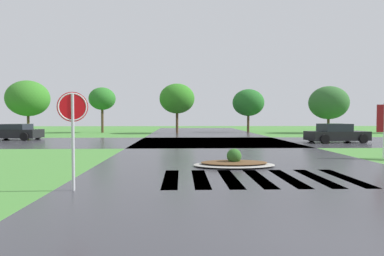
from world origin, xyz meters
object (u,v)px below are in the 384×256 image
object	(u,v)px
median_island	(234,163)
car_white_sedan	(336,134)
stop_sign	(73,117)
car_dark_suv	(15,132)

from	to	relation	value
median_island	car_white_sedan	bearing A→B (deg)	51.09
stop_sign	car_white_sedan	xyz separation A→B (m)	(13.96, 15.45, -1.25)
stop_sign	car_white_sedan	distance (m)	20.86
car_white_sedan	car_dark_suv	bearing A→B (deg)	165.46
car_dark_suv	stop_sign	bearing A→B (deg)	125.08
car_white_sedan	median_island	bearing A→B (deg)	-135.18
stop_sign	median_island	bearing A→B (deg)	26.95
stop_sign	car_white_sedan	size ratio (longest dim) A/B	0.57
car_dark_suv	car_white_sedan	xyz separation A→B (m)	(24.57, -3.57, 0.02)
median_island	car_dark_suv	world-z (taller)	car_dark_suv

